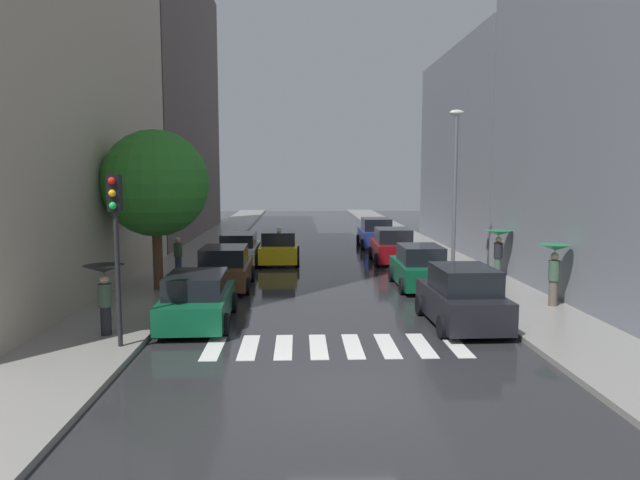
{
  "coord_description": "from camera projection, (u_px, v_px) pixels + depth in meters",
  "views": [
    {
      "loc": [
        -0.96,
        -11.33,
        4.44
      ],
      "look_at": [
        0.25,
        20.71,
        0.82
      ],
      "focal_mm": 32.5,
      "sensor_mm": 36.0,
      "label": 1
    }
  ],
  "objects": [
    {
      "name": "traffic_light_left_corner",
      "position": [
        115.0,
        222.0,
        14.2
      ],
      "size": [
        0.3,
        0.42,
        4.3
      ],
      "color": "black",
      "rests_on": "sidewalk_left"
    },
    {
      "name": "sidewalk_left",
      "position": [
        208.0,
        247.0,
        35.37
      ],
      "size": [
        3.0,
        72.0,
        0.15
      ],
      "primitive_type": "cube",
      "color": "gray",
      "rests_on": "ground"
    },
    {
      "name": "pedestrian_foreground",
      "position": [
        554.0,
        261.0,
        18.92
      ],
      "size": [
        1.02,
        1.02,
        2.03
      ],
      "rotation": [
        0.0,
        0.0,
        4.21
      ],
      "color": "brown",
      "rests_on": "sidewalk_right"
    },
    {
      "name": "lamp_post_right",
      "position": [
        455.0,
        182.0,
        23.99
      ],
      "size": [
        0.6,
        0.28,
        6.95
      ],
      "color": "#595B60",
      "rests_on": "sidewalk_right"
    },
    {
      "name": "parked_car_left_second",
      "position": [
        225.0,
        268.0,
        22.8
      ],
      "size": [
        2.18,
        4.21,
        1.65
      ],
      "rotation": [
        0.0,
        0.0,
        1.58
      ],
      "color": "brown",
      "rests_on": "ground"
    },
    {
      "name": "parked_car_left_nearest",
      "position": [
        197.0,
        300.0,
        17.24
      ],
      "size": [
        2.17,
        4.35,
        1.56
      ],
      "rotation": [
        0.0,
        0.0,
        1.6
      ],
      "color": "#0C4C2D",
      "rests_on": "ground"
    },
    {
      "name": "pedestrian_by_kerb",
      "position": [
        178.0,
        255.0,
        25.01
      ],
      "size": [
        0.36,
        0.36,
        1.62
      ],
      "rotation": [
        0.0,
        0.0,
        6.16
      ],
      "color": "navy",
      "rests_on": "sidewalk_left"
    },
    {
      "name": "crosswalk_stripes",
      "position": [
        336.0,
        346.0,
        15.05
      ],
      "size": [
        6.75,
        2.2,
        0.01
      ],
      "color": "silver",
      "rests_on": "ground"
    },
    {
      "name": "taxi_midroad",
      "position": [
        279.0,
        247.0,
        29.45
      ],
      "size": [
        2.07,
        4.46,
        1.81
      ],
      "rotation": [
        0.0,
        0.0,
        1.57
      ],
      "color": "yellow",
      "rests_on": "ground"
    },
    {
      "name": "street_tree_left",
      "position": [
        155.0,
        184.0,
        21.39
      ],
      "size": [
        3.95,
        3.95,
        5.96
      ],
      "color": "#513823",
      "rests_on": "sidewalk_left"
    },
    {
      "name": "building_right_mid",
      "position": [
        498.0,
        151.0,
        34.59
      ],
      "size": [
        6.0,
        15.27,
        11.78
      ],
      "primitive_type": "cube",
      "color": "slate",
      "rests_on": "ground"
    },
    {
      "name": "parked_car_right_second",
      "position": [
        420.0,
        268.0,
        22.77
      ],
      "size": [
        2.0,
        4.02,
        1.7
      ],
      "rotation": [
        0.0,
        0.0,
        1.56
      ],
      "color": "#0C4C2D",
      "rests_on": "ground"
    },
    {
      "name": "parked_car_right_third",
      "position": [
        393.0,
        247.0,
        29.41
      ],
      "size": [
        2.16,
        4.07,
        1.75
      ],
      "rotation": [
        0.0,
        0.0,
        1.56
      ],
      "color": "maroon",
      "rests_on": "ground"
    },
    {
      "name": "parked_car_right_nearest",
      "position": [
        462.0,
        298.0,
        17.02
      ],
      "size": [
        2.12,
        4.05,
        1.79
      ],
      "rotation": [
        0.0,
        0.0,
        1.59
      ],
      "color": "black",
      "rests_on": "ground"
    },
    {
      "name": "parked_car_left_third",
      "position": [
        239.0,
        249.0,
        28.94
      ],
      "size": [
        2.08,
        4.24,
        1.55
      ],
      "rotation": [
        0.0,
        0.0,
        1.56
      ],
      "color": "silver",
      "rests_on": "ground"
    },
    {
      "name": "sidewalk_right",
      "position": [
        419.0,
        246.0,
        35.85
      ],
      "size": [
        3.0,
        72.0,
        0.15
      ],
      "primitive_type": "cube",
      "color": "gray",
      "rests_on": "ground"
    },
    {
      "name": "building_left_mid",
      "position": [
        155.0,
        102.0,
        40.66
      ],
      "size": [
        6.0,
        21.29,
        19.12
      ],
      "primitive_type": "cube",
      "color": "#564C47",
      "rests_on": "ground"
    },
    {
      "name": "ground_plane",
      "position": [
        314.0,
        248.0,
        35.62
      ],
      "size": [
        28.0,
        72.0,
        0.04
      ],
      "primitive_type": "cube",
      "color": "#262628"
    },
    {
      "name": "pedestrian_far_side",
      "position": [
        499.0,
        242.0,
        24.3
      ],
      "size": [
        1.1,
        1.1,
        1.97
      ],
      "rotation": [
        0.0,
        0.0,
        3.24
      ],
      "color": "#38513D",
      "rests_on": "sidewalk_right"
    },
    {
      "name": "parked_car_right_fourth",
      "position": [
        376.0,
        234.0,
        35.65
      ],
      "size": [
        2.13,
        4.24,
        1.8
      ],
      "rotation": [
        0.0,
        0.0,
        1.56
      ],
      "color": "navy",
      "rests_on": "ground"
    },
    {
      "name": "pedestrian_near_tree",
      "position": [
        104.0,
        283.0,
        15.44
      ],
      "size": [
        1.07,
        1.07,
        1.9
      ],
      "rotation": [
        0.0,
        0.0,
        5.63
      ],
      "color": "black",
      "rests_on": "sidewalk_left"
    }
  ]
}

